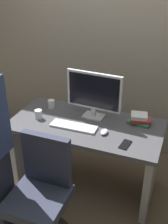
{
  "coord_description": "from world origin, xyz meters",
  "views": [
    {
      "loc": [
        0.8,
        -2.11,
        2.09
      ],
      "look_at": [
        0.0,
        -0.05,
        0.88
      ],
      "focal_mm": 45.11,
      "sensor_mm": 36.0,
      "label": 1
    }
  ],
  "objects_px": {
    "mouse": "(104,132)",
    "cup_near_keyboard": "(38,114)",
    "monitor": "(94,93)",
    "book_stack": "(140,119)",
    "cell_phone": "(125,145)",
    "keyboard": "(74,126)",
    "office_chair": "(41,198)",
    "cup_by_monitor": "(51,104)",
    "desk": "(86,144)"
  },
  "relations": [
    {
      "from": "cup_by_monitor",
      "to": "cell_phone",
      "type": "bearing_deg",
      "value": -23.06
    },
    {
      "from": "monitor",
      "to": "cup_near_keyboard",
      "type": "distance_m",
      "value": 0.57
    },
    {
      "from": "desk",
      "to": "mouse",
      "type": "bearing_deg",
      "value": -25.5
    },
    {
      "from": "book_stack",
      "to": "mouse",
      "type": "bearing_deg",
      "value": -131.3
    },
    {
      "from": "mouse",
      "to": "cup_by_monitor",
      "type": "distance_m",
      "value": 0.71
    },
    {
      "from": "monitor",
      "to": "cup_near_keyboard",
      "type": "relative_size",
      "value": 6.13
    },
    {
      "from": "mouse",
      "to": "cup_near_keyboard",
      "type": "height_order",
      "value": "cup_near_keyboard"
    },
    {
      "from": "keyboard",
      "to": "cell_phone",
      "type": "xyz_separation_m",
      "value": [
        0.51,
        -0.1,
        -0.01
      ]
    },
    {
      "from": "office_chair",
      "to": "cup_by_monitor",
      "type": "bearing_deg",
      "value": 111.08
    },
    {
      "from": "keyboard",
      "to": "cup_near_keyboard",
      "type": "bearing_deg",
      "value": 174.12
    },
    {
      "from": "keyboard",
      "to": "desk",
      "type": "bearing_deg",
      "value": 49.86
    },
    {
      "from": "keyboard",
      "to": "cell_phone",
      "type": "bearing_deg",
      "value": -12.32
    },
    {
      "from": "cell_phone",
      "to": "book_stack",
      "type": "bearing_deg",
      "value": 92.53
    },
    {
      "from": "desk",
      "to": "book_stack",
      "type": "relative_size",
      "value": 6.43
    },
    {
      "from": "keyboard",
      "to": "book_stack",
      "type": "relative_size",
      "value": 1.95
    },
    {
      "from": "mouse",
      "to": "keyboard",
      "type": "bearing_deg",
      "value": -179.91
    },
    {
      "from": "mouse",
      "to": "cell_phone",
      "type": "bearing_deg",
      "value": -25.34
    },
    {
      "from": "book_stack",
      "to": "cup_near_keyboard",
      "type": "bearing_deg",
      "value": -164.53
    },
    {
      "from": "office_chair",
      "to": "keyboard",
      "type": "distance_m",
      "value": 0.7
    },
    {
      "from": "office_chair",
      "to": "cup_by_monitor",
      "type": "relative_size",
      "value": 10.61
    },
    {
      "from": "desk",
      "to": "book_stack",
      "type": "distance_m",
      "value": 0.57
    },
    {
      "from": "keyboard",
      "to": "book_stack",
      "type": "distance_m",
      "value": 0.62
    },
    {
      "from": "mouse",
      "to": "book_stack",
      "type": "height_order",
      "value": "book_stack"
    },
    {
      "from": "desk",
      "to": "cell_phone",
      "type": "height_order",
      "value": "cell_phone"
    },
    {
      "from": "keyboard",
      "to": "book_stack",
      "type": "bearing_deg",
      "value": 26.88
    },
    {
      "from": "monitor",
      "to": "keyboard",
      "type": "xyz_separation_m",
      "value": [
        -0.1,
        -0.25,
        -0.25
      ]
    },
    {
      "from": "cell_phone",
      "to": "keyboard",
      "type": "bearing_deg",
      "value": 176.72
    },
    {
      "from": "desk",
      "to": "cup_near_keyboard",
      "type": "distance_m",
      "value": 0.54
    },
    {
      "from": "office_chair",
      "to": "monitor",
      "type": "relative_size",
      "value": 1.74
    },
    {
      "from": "mouse",
      "to": "cell_phone",
      "type": "distance_m",
      "value": 0.24
    },
    {
      "from": "desk",
      "to": "keyboard",
      "type": "bearing_deg",
      "value": -129.14
    },
    {
      "from": "monitor",
      "to": "book_stack",
      "type": "height_order",
      "value": "monitor"
    },
    {
      "from": "mouse",
      "to": "office_chair",
      "type": "bearing_deg",
      "value": -116.74
    },
    {
      "from": "book_stack",
      "to": "keyboard",
      "type": "bearing_deg",
      "value": -152.11
    },
    {
      "from": "keyboard",
      "to": "cup_by_monitor",
      "type": "distance_m",
      "value": 0.45
    },
    {
      "from": "office_chair",
      "to": "book_stack",
      "type": "xyz_separation_m",
      "value": [
        0.57,
        0.91,
        0.35
      ]
    },
    {
      "from": "office_chair",
      "to": "desk",
      "type": "bearing_deg",
      "value": 81.91
    },
    {
      "from": "cup_by_monitor",
      "to": "book_stack",
      "type": "xyz_separation_m",
      "value": [
        0.91,
        0.02,
        0.0
      ]
    },
    {
      "from": "book_stack",
      "to": "office_chair",
      "type": "bearing_deg",
      "value": -121.91
    },
    {
      "from": "cup_near_keyboard",
      "to": "cup_by_monitor",
      "type": "xyz_separation_m",
      "value": [
        0.02,
        0.24,
        0.0
      ]
    },
    {
      "from": "keyboard",
      "to": "cell_phone",
      "type": "relative_size",
      "value": 2.99
    },
    {
      "from": "cup_near_keyboard",
      "to": "mouse",
      "type": "bearing_deg",
      "value": -2.72
    },
    {
      "from": "mouse",
      "to": "cell_phone",
      "type": "height_order",
      "value": "mouse"
    },
    {
      "from": "mouse",
      "to": "cup_by_monitor",
      "type": "xyz_separation_m",
      "value": [
        -0.66,
        0.27,
        0.03
      ]
    },
    {
      "from": "office_chair",
      "to": "book_stack",
      "type": "distance_m",
      "value": 1.13
    },
    {
      "from": "monitor",
      "to": "cup_near_keyboard",
      "type": "xyz_separation_m",
      "value": [
        -0.49,
        -0.22,
        -0.21
      ]
    },
    {
      "from": "office_chair",
      "to": "cell_phone",
      "type": "xyz_separation_m",
      "value": [
        0.53,
        0.52,
        0.31
      ]
    },
    {
      "from": "keyboard",
      "to": "cup_near_keyboard",
      "type": "distance_m",
      "value": 0.38
    },
    {
      "from": "cell_phone",
      "to": "desk",
      "type": "bearing_deg",
      "value": 162.62
    },
    {
      "from": "monitor",
      "to": "keyboard",
      "type": "bearing_deg",
      "value": -112.91
    }
  ]
}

